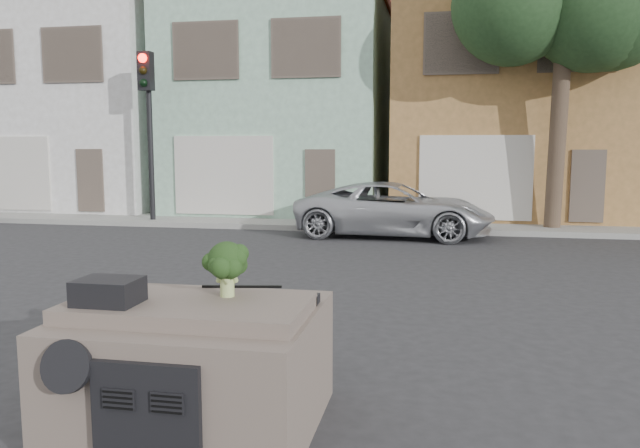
% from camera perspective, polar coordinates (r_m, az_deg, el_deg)
% --- Properties ---
extents(ground_plane, '(120.00, 120.00, 0.00)m').
position_cam_1_polar(ground_plane, '(8.33, -3.24, -9.27)').
color(ground_plane, '#303033').
rests_on(ground_plane, ground).
extents(sidewalk, '(40.00, 3.00, 0.15)m').
position_cam_1_polar(sidewalk, '(18.49, 4.71, 0.07)').
color(sidewalk, gray).
rests_on(sidewalk, ground).
extents(townhouse_white, '(7.20, 8.20, 7.55)m').
position_cam_1_polar(townhouse_white, '(25.79, -19.61, 9.93)').
color(townhouse_white, white).
rests_on(townhouse_white, ground).
extents(townhouse_mint, '(7.20, 8.20, 7.55)m').
position_cam_1_polar(townhouse_mint, '(22.95, -2.95, 10.72)').
color(townhouse_mint, '#9CC8AD').
rests_on(townhouse_mint, ground).
extents(townhouse_tan, '(7.20, 8.20, 7.55)m').
position_cam_1_polar(townhouse_tan, '(22.38, 16.37, 10.53)').
color(townhouse_tan, '#A67742').
rests_on(townhouse_tan, ground).
extents(silver_pickup, '(5.21, 2.60, 1.42)m').
position_cam_1_polar(silver_pickup, '(16.44, 6.77, -1.11)').
color(silver_pickup, silver).
rests_on(silver_pickup, ground).
extents(traffic_signal, '(0.40, 0.40, 5.10)m').
position_cam_1_polar(traffic_signal, '(19.21, -15.38, 7.50)').
color(traffic_signal, black).
rests_on(traffic_signal, ground).
extents(tree_near, '(4.40, 4.00, 8.50)m').
position_cam_1_polar(tree_near, '(17.91, 21.13, 12.78)').
color(tree_near, '#23401F').
rests_on(tree_near, ground).
extents(car_dashboard, '(2.00, 1.80, 1.12)m').
position_cam_1_polar(car_dashboard, '(5.44, -11.19, -12.26)').
color(car_dashboard, '#6D5E54').
rests_on(car_dashboard, ground).
extents(instrument_hump, '(0.48, 0.38, 0.20)m').
position_cam_1_polar(instrument_hump, '(5.21, -18.78, -5.84)').
color(instrument_hump, black).
rests_on(instrument_hump, car_dashboard).
extents(wiper_arm, '(0.69, 0.15, 0.02)m').
position_cam_1_polar(wiper_arm, '(5.53, -7.15, -5.69)').
color(wiper_arm, black).
rests_on(wiper_arm, car_dashboard).
extents(broccoli, '(0.52, 0.52, 0.47)m').
position_cam_1_polar(broccoli, '(5.20, -8.51, -4.03)').
color(broccoli, '#1A3212').
rests_on(broccoli, car_dashboard).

